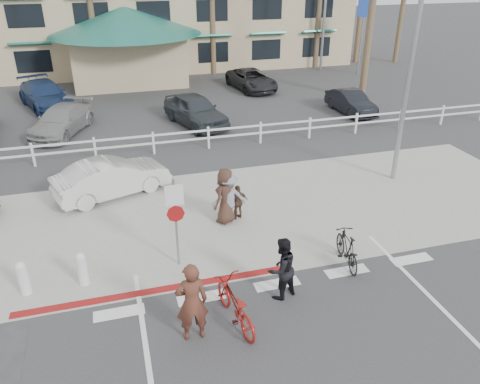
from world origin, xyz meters
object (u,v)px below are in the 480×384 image
object	(u,v)px
bike_black	(347,249)
bike_red	(235,305)
sign_post	(176,219)
car_white_sedan	(112,178)

from	to	relation	value
bike_black	bike_red	bearing A→B (deg)	29.59
sign_post	bike_red	world-z (taller)	sign_post
sign_post	bike_black	distance (m)	4.71
bike_red	bike_black	bearing A→B (deg)	-168.12
bike_red	car_white_sedan	size ratio (longest dim) A/B	0.49
sign_post	car_white_sedan	size ratio (longest dim) A/B	0.72
car_white_sedan	bike_black	bearing A→B (deg)	-155.53
bike_red	bike_black	size ratio (longest dim) A/B	1.20
bike_black	car_white_sedan	bearing A→B (deg)	-37.42
sign_post	bike_black	world-z (taller)	sign_post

